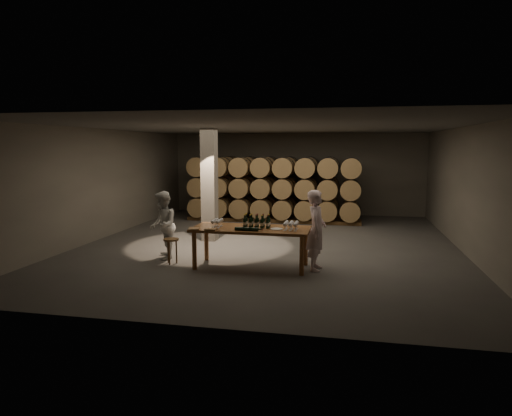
% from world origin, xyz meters
% --- Properties ---
extents(room, '(12.00, 12.00, 12.00)m').
position_xyz_m(room, '(-1.80, 0.20, 1.60)').
color(room, '#4C4A47').
rests_on(room, ground).
extents(tasting_table, '(2.60, 1.10, 0.90)m').
position_xyz_m(tasting_table, '(0.00, -2.50, 0.80)').
color(tasting_table, brown).
rests_on(tasting_table, ground).
extents(barrel_stack_back, '(5.48, 0.95, 2.31)m').
position_xyz_m(barrel_stack_back, '(-0.96, 5.20, 1.20)').
color(barrel_stack_back, brown).
rests_on(barrel_stack_back, ground).
extents(barrel_stack_front, '(6.26, 0.95, 2.31)m').
position_xyz_m(barrel_stack_front, '(-0.57, 3.80, 1.20)').
color(barrel_stack_front, brown).
rests_on(barrel_stack_front, ground).
extents(bottle_cluster, '(0.60, 0.23, 0.30)m').
position_xyz_m(bottle_cluster, '(0.12, -2.46, 1.01)').
color(bottle_cluster, black).
rests_on(bottle_cluster, tasting_table).
extents(lying_bottles, '(0.61, 0.08, 0.08)m').
position_xyz_m(lying_bottles, '(0.00, -2.89, 0.94)').
color(lying_bottles, black).
rests_on(lying_bottles, tasting_table).
extents(glass_cluster_left, '(0.20, 0.42, 0.18)m').
position_xyz_m(glass_cluster_left, '(-0.77, -2.54, 1.03)').
color(glass_cluster_left, silver).
rests_on(glass_cluster_left, tasting_table).
extents(glass_cluster_right, '(0.31, 0.42, 0.18)m').
position_xyz_m(glass_cluster_right, '(0.90, -2.55, 1.03)').
color(glass_cluster_right, silver).
rests_on(glass_cluster_right, tasting_table).
extents(plate, '(0.27, 0.27, 0.02)m').
position_xyz_m(plate, '(0.59, -2.58, 0.91)').
color(plate, white).
rests_on(plate, tasting_table).
extents(notebook_near, '(0.26, 0.21, 0.03)m').
position_xyz_m(notebook_near, '(-0.80, -2.94, 0.92)').
color(notebook_near, brown).
rests_on(notebook_near, tasting_table).
extents(notebook_corner, '(0.29, 0.34, 0.02)m').
position_xyz_m(notebook_corner, '(-1.18, -2.93, 0.91)').
color(notebook_corner, brown).
rests_on(notebook_corner, tasting_table).
extents(pen, '(0.13, 0.03, 0.01)m').
position_xyz_m(pen, '(-0.66, -2.93, 0.91)').
color(pen, black).
rests_on(pen, tasting_table).
extents(stool, '(0.35, 0.35, 0.59)m').
position_xyz_m(stool, '(-1.87, -2.56, 0.48)').
color(stool, brown).
rests_on(stool, ground).
extents(person_man, '(0.45, 0.66, 1.76)m').
position_xyz_m(person_man, '(1.44, -2.42, 0.88)').
color(person_man, white).
rests_on(person_man, ground).
extents(person_woman, '(0.88, 0.97, 1.63)m').
position_xyz_m(person_woman, '(-2.24, -2.15, 0.82)').
color(person_woman, white).
rests_on(person_woman, ground).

